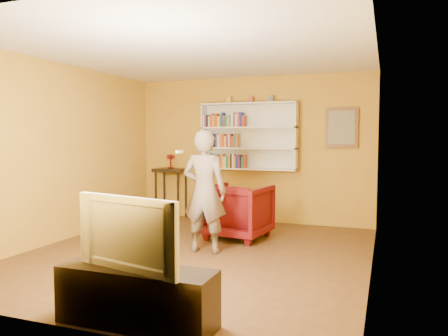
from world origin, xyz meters
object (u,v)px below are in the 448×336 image
at_px(console_table, 171,177).
at_px(ruby_lustre, 171,158).
at_px(bookshelf, 250,137).
at_px(person, 205,192).
at_px(tv_cabinet, 137,296).
at_px(armchair, 238,211).
at_px(television, 136,232).

height_order(console_table, ruby_lustre, ruby_lustre).
height_order(bookshelf, ruby_lustre, bookshelf).
relative_size(person, tv_cabinet, 1.23).
bearing_deg(tv_cabinet, bookshelf, 95.54).
relative_size(armchair, person, 0.56).
bearing_deg(person, console_table, -56.93).
height_order(bookshelf, console_table, bookshelf).
distance_m(armchair, television, 3.34).
distance_m(ruby_lustre, tv_cabinet, 5.02).
bearing_deg(ruby_lustre, person, -52.83).
bearing_deg(television, person, 112.20).
distance_m(tv_cabinet, television, 0.55).
distance_m(bookshelf, person, 2.43).
height_order(console_table, tv_cabinet, console_table).
distance_m(console_table, ruby_lustre, 0.37).
xyz_separation_m(ruby_lustre, tv_cabinet, (2.01, -4.50, -0.93)).
xyz_separation_m(bookshelf, person, (0.07, -2.31, -0.75)).
bearing_deg(tv_cabinet, television, 180.00).
height_order(person, television, person).
relative_size(bookshelf, armchair, 1.92).
xyz_separation_m(console_table, armchair, (1.79, -1.19, -0.38)).
bearing_deg(television, tv_cabinet, 13.05).
bearing_deg(television, console_table, 127.11).
bearing_deg(armchair, console_table, -26.07).
xyz_separation_m(bookshelf, armchair, (0.23, -1.35, -1.17)).
height_order(ruby_lustre, person, person).
height_order(person, tv_cabinet, person).
distance_m(ruby_lustre, person, 2.72).
bearing_deg(ruby_lustre, tv_cabinet, -65.93).
bearing_deg(bookshelf, ruby_lustre, -174.15).
distance_m(armchair, person, 1.06).
relative_size(ruby_lustre, armchair, 0.30).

